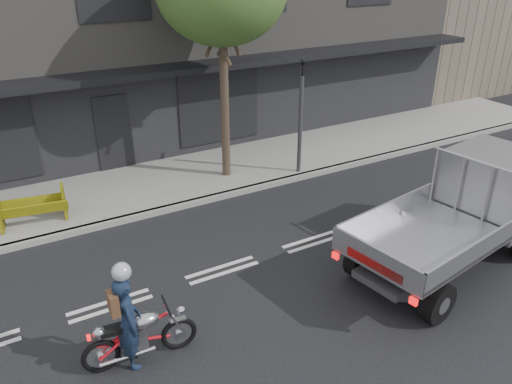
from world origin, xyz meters
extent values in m
plane|color=black|center=(0.00, 0.00, 0.00)|extent=(80.00, 80.00, 0.00)
cube|color=gray|center=(0.00, 4.70, 0.07)|extent=(32.00, 3.20, 0.15)
cube|color=gray|center=(0.00, 3.10, 0.07)|extent=(32.00, 0.20, 0.15)
cube|color=slate|center=(0.00, 11.30, 4.00)|extent=(26.00, 10.00, 8.00)
cylinder|color=#382B21|center=(2.20, 4.20, 2.00)|extent=(0.24, 0.24, 4.00)
cylinder|color=#2D2D30|center=(4.20, 3.35, 1.50)|extent=(0.12, 0.12, 3.00)
imported|color=black|center=(4.20, 3.35, 3.25)|extent=(0.08, 0.10, 0.50)
torus|color=black|center=(-2.93, -1.58, 0.30)|extent=(0.63, 0.15, 0.63)
torus|color=black|center=(-1.64, -1.70, 0.30)|extent=(0.63, 0.15, 0.63)
cube|color=#2D2D30|center=(-2.33, -1.64, 0.40)|extent=(0.34, 0.25, 0.26)
ellipsoid|color=#ACACB0|center=(-2.18, -1.65, 0.78)|extent=(0.53, 0.33, 0.25)
cube|color=black|center=(-2.63, -1.61, 0.76)|extent=(0.51, 0.26, 0.08)
cylinder|color=black|center=(-1.81, -1.69, 0.95)|extent=(0.09, 0.56, 0.04)
imported|color=#142137|center=(-2.43, -1.64, 0.83)|extent=(0.45, 0.64, 1.67)
cylinder|color=black|center=(2.72, -3.36, 0.40)|extent=(0.84, 0.42, 0.80)
cylinder|color=black|center=(2.43, -1.59, 0.40)|extent=(0.84, 0.42, 0.80)
cylinder|color=black|center=(5.76, -1.06, 0.40)|extent=(0.84, 0.42, 0.80)
cube|color=#2D2D30|center=(4.24, -2.21, 0.58)|extent=(4.95, 1.81, 0.15)
cube|color=#9D9CA1|center=(5.85, -1.95, 1.42)|extent=(2.07, 2.15, 1.58)
cube|color=black|center=(5.85, -1.95, 1.87)|extent=(1.84, 2.02, 0.58)
cube|color=#ABABB0|center=(3.35, -2.35, 0.97)|extent=(3.44, 2.53, 0.11)
camera|label=1|loc=(-3.73, -8.06, 6.17)|focal=35.00mm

